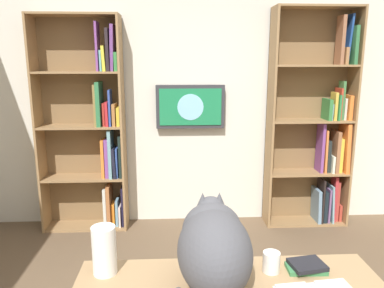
{
  "coord_description": "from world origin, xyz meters",
  "views": [
    {
      "loc": [
        0.24,
        1.7,
        1.72
      ],
      "look_at": [
        0.1,
        -1.12,
        1.09
      ],
      "focal_mm": 34.97,
      "sensor_mm": 36.0,
      "label": 1
    }
  ],
  "objects_px": {
    "bookshelf_right": "(92,130)",
    "coffee_mug": "(271,262)",
    "bookshelf_left": "(319,129)",
    "desk_book_stack": "(307,267)",
    "paper_towel_roll": "(104,250)",
    "cat": "(214,244)",
    "wall_mounted_tv": "(190,107)"
  },
  "relations": [
    {
      "from": "bookshelf_left",
      "to": "wall_mounted_tv",
      "type": "bearing_deg",
      "value": -3.49
    },
    {
      "from": "bookshelf_right",
      "to": "cat",
      "type": "relative_size",
      "value": 3.52
    },
    {
      "from": "cat",
      "to": "paper_towel_roll",
      "type": "xyz_separation_m",
      "value": [
        0.49,
        -0.1,
        -0.07
      ]
    },
    {
      "from": "coffee_mug",
      "to": "desk_book_stack",
      "type": "xyz_separation_m",
      "value": [
        -0.17,
        0.0,
        -0.03
      ]
    },
    {
      "from": "coffee_mug",
      "to": "desk_book_stack",
      "type": "height_order",
      "value": "coffee_mug"
    },
    {
      "from": "bookshelf_right",
      "to": "coffee_mug",
      "type": "distance_m",
      "value": 2.56
    },
    {
      "from": "bookshelf_right",
      "to": "desk_book_stack",
      "type": "relative_size",
      "value": 11.87
    },
    {
      "from": "wall_mounted_tv",
      "to": "desk_book_stack",
      "type": "height_order",
      "value": "wall_mounted_tv"
    },
    {
      "from": "paper_towel_roll",
      "to": "desk_book_stack",
      "type": "xyz_separation_m",
      "value": [
        -0.94,
        0.03,
        -0.09
      ]
    },
    {
      "from": "wall_mounted_tv",
      "to": "coffee_mug",
      "type": "height_order",
      "value": "wall_mounted_tv"
    },
    {
      "from": "bookshelf_right",
      "to": "coffee_mug",
      "type": "relative_size",
      "value": 22.5
    },
    {
      "from": "wall_mounted_tv",
      "to": "coffee_mug",
      "type": "distance_m",
      "value": 2.35
    },
    {
      "from": "cat",
      "to": "desk_book_stack",
      "type": "relative_size",
      "value": 3.37
    },
    {
      "from": "bookshelf_left",
      "to": "coffee_mug",
      "type": "bearing_deg",
      "value": 64.2
    },
    {
      "from": "bookshelf_left",
      "to": "bookshelf_right",
      "type": "relative_size",
      "value": 1.04
    },
    {
      "from": "bookshelf_left",
      "to": "cat",
      "type": "relative_size",
      "value": 3.66
    },
    {
      "from": "wall_mounted_tv",
      "to": "desk_book_stack",
      "type": "xyz_separation_m",
      "value": [
        -0.44,
        2.3,
        -0.48
      ]
    },
    {
      "from": "wall_mounted_tv",
      "to": "paper_towel_roll",
      "type": "height_order",
      "value": "wall_mounted_tv"
    },
    {
      "from": "cat",
      "to": "coffee_mug",
      "type": "bearing_deg",
      "value": -164.82
    },
    {
      "from": "wall_mounted_tv",
      "to": "coffee_mug",
      "type": "bearing_deg",
      "value": 96.78
    },
    {
      "from": "bookshelf_right",
      "to": "cat",
      "type": "bearing_deg",
      "value": 113.39
    },
    {
      "from": "bookshelf_right",
      "to": "desk_book_stack",
      "type": "bearing_deg",
      "value": 123.0
    },
    {
      "from": "paper_towel_roll",
      "to": "coffee_mug",
      "type": "distance_m",
      "value": 0.77
    },
    {
      "from": "bookshelf_left",
      "to": "desk_book_stack",
      "type": "xyz_separation_m",
      "value": [
        0.9,
        2.21,
        -0.25
      ]
    },
    {
      "from": "wall_mounted_tv",
      "to": "desk_book_stack",
      "type": "distance_m",
      "value": 2.39
    },
    {
      "from": "cat",
      "to": "bookshelf_left",
      "type": "bearing_deg",
      "value": -120.52
    },
    {
      "from": "desk_book_stack",
      "to": "wall_mounted_tv",
      "type": "bearing_deg",
      "value": -79.11
    },
    {
      "from": "bookshelf_right",
      "to": "wall_mounted_tv",
      "type": "relative_size",
      "value": 3.06
    },
    {
      "from": "wall_mounted_tv",
      "to": "paper_towel_roll",
      "type": "relative_size",
      "value": 3.09
    },
    {
      "from": "bookshelf_left",
      "to": "coffee_mug",
      "type": "height_order",
      "value": "bookshelf_left"
    },
    {
      "from": "bookshelf_left",
      "to": "desk_book_stack",
      "type": "distance_m",
      "value": 2.4
    },
    {
      "from": "bookshelf_left",
      "to": "desk_book_stack",
      "type": "relative_size",
      "value": 12.33
    }
  ]
}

